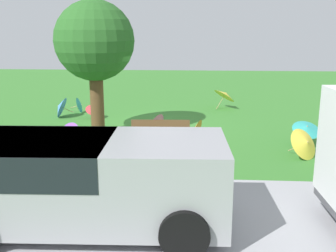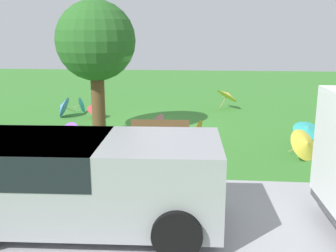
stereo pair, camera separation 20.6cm
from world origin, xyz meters
TOP-DOWN VIEW (x-y plane):
  - ground at (0.00, 0.00)m, footprint 40.00×40.00m
  - road_strip at (0.00, 6.78)m, footprint 40.00×4.37m
  - van_dark at (0.25, 6.91)m, footprint 4.67×2.27m
  - park_bench at (-0.76, 2.45)m, footprint 1.62×0.55m
  - shade_tree at (1.45, 0.64)m, footprint 2.51×2.51m
  - parasol_teal_0 at (-4.91, 1.79)m, footprint 0.88×0.86m
  - parasol_purple_0 at (1.77, 3.00)m, footprint 1.10×1.03m
  - parasol_red_0 at (2.12, -1.38)m, footprint 0.79×0.78m
  - parasol_orange_0 at (-1.73, 1.24)m, footprint 0.60×0.71m
  - parasol_blue_0 at (3.47, -1.59)m, footprint 0.77×0.84m
  - parasol_yellow_0 at (-2.98, -3.75)m, footprint 1.22×1.26m
  - parasol_pink_1 at (-0.43, 1.14)m, footprint 0.81×0.91m
  - parasol_teal_1 at (2.94, -2.51)m, footprint 0.56×0.64m
  - parasol_yellow_1 at (-4.59, 2.90)m, footprint 1.07×1.03m

SIDE VIEW (x-z plane):
  - ground at x=0.00m, z-range 0.00..0.00m
  - road_strip at x=0.00m, z-range 0.00..0.01m
  - parasol_teal_1 at x=2.94m, z-range 0.00..0.63m
  - parasol_orange_0 at x=-1.73m, z-range 0.00..0.65m
  - parasol_red_0 at x=2.12m, z-range 0.08..0.67m
  - parasol_pink_1 at x=-0.43m, z-range 0.00..0.82m
  - parasol_blue_0 at x=3.47m, z-range 0.00..0.82m
  - parasol_yellow_1 at x=-4.59m, z-range 0.00..0.82m
  - parasol_purple_0 at x=1.77m, z-range 0.00..0.91m
  - park_bench at x=-0.76m, z-range 0.01..0.92m
  - parasol_teal_0 at x=-4.91m, z-range 0.15..0.94m
  - parasol_yellow_0 at x=-2.98m, z-range 0.14..1.09m
  - van_dark at x=0.25m, z-range 0.15..1.68m
  - shade_tree at x=1.45m, z-range 0.81..5.02m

